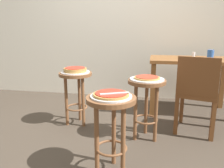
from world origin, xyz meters
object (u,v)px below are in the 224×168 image
Objects in this scene: serving_plate_foreground at (111,96)px; pizza_server_knife at (115,93)px; serving_plate_middle at (147,79)px; cup_far_edge at (210,54)px; serving_plate_leftside at (75,72)px; pizza_leftside at (75,70)px; pizza_middle at (147,78)px; wooden_chair at (197,92)px; pizza_foreground at (111,94)px; cup_near_edge at (210,55)px; stool_leftside at (76,86)px; condiment_shaker at (193,55)px; stool_foreground at (111,117)px; dining_table at (191,68)px; stool_middle at (146,95)px.

serving_plate_foreground is 0.05m from pizza_server_knife.
serving_plate_middle is 3.50× the size of cup_far_edge.
pizza_leftside reaches higher than serving_plate_leftside.
pizza_leftside is at bearing 164.65° from pizza_middle.
wooden_chair is (0.52, 0.21, -0.17)m from serving_plate_middle.
pizza_middle is at bearing 69.04° from pizza_foreground.
serving_plate_foreground and serving_plate_middle have the same top height.
serving_plate_middle is at bearing 47.61° from pizza_server_knife.
serving_plate_foreground is 1.23× the size of pizza_middle.
pizza_foreground is at bearing 121.94° from pizza_server_knife.
pizza_foreground is at bearing -125.01° from cup_near_edge.
stool_leftside is 1.59m from condiment_shaker.
cup_far_edge is at bearing 25.82° from stool_leftside.
cup_near_edge is 1.73m from pizza_server_knife.
pizza_leftside is at bearing 123.97° from pizza_foreground.
stool_foreground is 2.85× the size of pizza_server_knife.
cup_near_edge reaches higher than pizza_leftside.
dining_table is 1.71m from pizza_server_knife.
pizza_middle reaches higher than stool_foreground.
cup_far_edge is at bearing 20.01° from condiment_shaker.
pizza_middle is 0.87m from stool_leftside.
pizza_leftside is (-0.58, 0.86, 0.01)m from pizza_foreground.
stool_middle is 5.02× the size of cup_near_edge.
stool_middle is 1.32m from cup_far_edge.
pizza_server_knife is at bearing -55.29° from stool_leftside.
pizza_server_knife is (0.61, -0.88, 0.20)m from stool_leftside.
stool_foreground is 1.03m from stool_leftside.
pizza_leftside reaches higher than stool_leftside.
serving_plate_leftside is 1.67m from cup_near_edge.
serving_plate_foreground is at bearing -110.96° from serving_plate_middle.
stool_foreground is 1.97m from cup_far_edge.
stool_foreground is at bearing -56.03° from pizza_leftside.
serving_plate_foreground reaches higher than stool_leftside.
dining_table is at bearing 152.50° from cup_near_edge.
stool_leftside is 1.34m from wooden_chair.
stool_leftside is 2.85× the size of pizza_server_knife.
condiment_shaker is (0.81, 1.56, 0.31)m from stool_foreground.
dining_table is (0.54, 0.88, 0.15)m from stool_middle.
dining_table is (0.79, 1.51, 0.15)m from stool_foreground.
pizza_middle is 0.40× the size of stool_leftside.
serving_plate_middle is at bearing -128.34° from cup_far_edge.
cup_far_edge is at bearing 57.65° from serving_plate_foreground.
cup_far_edge is at bearing 25.82° from pizza_leftside.
cup_near_edge reaches higher than stool_middle.
serving_plate_middle is 2.72× the size of cup_near_edge.
pizza_foreground is 2.77× the size of cup_far_edge.
serving_plate_leftside is at bearing -154.18° from cup_far_edge.
pizza_middle is (0.24, 0.63, 0.00)m from pizza_foreground.
wooden_chair is at bearing 47.80° from serving_plate_foreground.
pizza_leftside reaches higher than stool_foreground.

